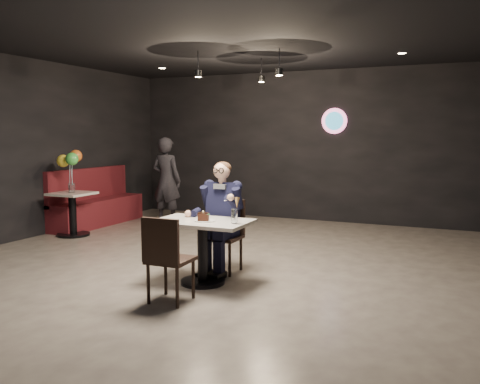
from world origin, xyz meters
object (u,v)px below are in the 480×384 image
at_px(booth_bench, 97,197).
at_px(main_table, 203,252).
at_px(seated_man, 223,216).
at_px(chair_near, 171,258).
at_px(sundae_glass, 234,216).
at_px(chair_far, 223,236).
at_px(side_table, 73,213).
at_px(passerby, 167,181).
at_px(balloon_vase, 72,188).

bearing_deg(booth_bench, main_table, -35.08).
height_order(seated_man, booth_bench, seated_man).
bearing_deg(chair_near, booth_bench, 137.24).
height_order(chair_near, sundae_glass, chair_near).
distance_m(chair_far, sundae_glass, 0.82).
height_order(side_table, passerby, passerby).
height_order(sundae_glass, balloon_vase, balloon_vase).
xyz_separation_m(chair_far, booth_bench, (-3.68, 2.03, 0.09)).
distance_m(chair_near, seated_man, 1.27).
distance_m(main_table, chair_far, 0.56).
bearing_deg(sundae_glass, seated_man, 126.02).
bearing_deg(side_table, seated_man, -17.02).
xyz_separation_m(sundae_glass, balloon_vase, (-3.81, 1.62, 0.00)).
relative_size(sundae_glass, side_table, 0.20).
bearing_deg(chair_far, booth_bench, 151.06).
height_order(main_table, chair_far, chair_far).
bearing_deg(sundae_glass, side_table, 156.93).
height_order(main_table, booth_bench, booth_bench).
xyz_separation_m(chair_near, passerby, (-2.54, 3.96, 0.38)).
distance_m(chair_far, booth_bench, 4.21).
xyz_separation_m(main_table, chair_far, (0.00, 0.55, 0.09)).
xyz_separation_m(seated_man, balloon_vase, (-3.38, 1.03, 0.11)).
bearing_deg(passerby, main_table, 129.56).
relative_size(balloon_vase, passerby, 0.10).
xyz_separation_m(chair_near, booth_bench, (-3.68, 3.28, 0.09)).
bearing_deg(balloon_vase, passerby, 63.27).
distance_m(sundae_glass, balloon_vase, 4.14).
distance_m(main_table, passerby, 4.16).
relative_size(sundae_glass, booth_bench, 0.07).
bearing_deg(passerby, booth_bench, 32.24).
distance_m(chair_near, passerby, 4.71).
relative_size(seated_man, passerby, 0.86).
xyz_separation_m(chair_near, seated_man, (0.00, 1.25, 0.26)).
xyz_separation_m(seated_man, side_table, (-3.38, 1.03, -0.32)).
relative_size(seated_man, booth_bench, 0.66).
bearing_deg(balloon_vase, side_table, 0.00).
xyz_separation_m(chair_far, seated_man, (0.00, 0.00, 0.26)).
bearing_deg(chair_far, chair_near, -90.00).
bearing_deg(seated_man, side_table, 162.98).
bearing_deg(chair_far, side_table, 162.98).
relative_size(seated_man, balloon_vase, 8.88).
height_order(booth_bench, balloon_vase, booth_bench).
relative_size(chair_near, sundae_glass, 5.71).
bearing_deg(chair_near, sundae_glass, 56.06).
distance_m(side_table, balloon_vase, 0.43).
height_order(chair_far, side_table, chair_far).
height_order(side_table, balloon_vase, balloon_vase).
distance_m(seated_man, balloon_vase, 3.54).
bearing_deg(side_table, sundae_glass, -23.07).
distance_m(booth_bench, balloon_vase, 1.08).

